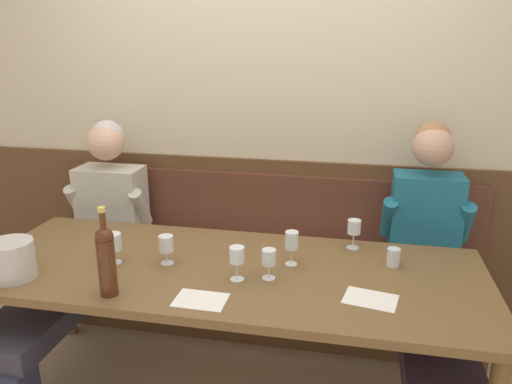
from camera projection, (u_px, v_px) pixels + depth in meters
room_wall_back at (266, 97)px, 2.98m from camera, size 6.80×0.08×2.80m
wood_wainscot_panel at (264, 237)px, 3.19m from camera, size 6.80×0.03×1.02m
wall_bench at (257, 284)px, 3.06m from camera, size 2.64×0.42×0.94m
dining_table at (227, 281)px, 2.30m from camera, size 2.34×0.89×0.73m
person_right_seat at (85, 244)px, 2.79m from camera, size 0.50×1.31×1.27m
person_center_right_seat at (431, 270)px, 2.43m from camera, size 0.47×1.31×1.32m
ice_bucket at (12, 260)px, 2.16m from camera, size 0.20×0.20×0.17m
wine_bottle_amber_mid at (106, 259)px, 1.99m from camera, size 0.07×0.07×0.38m
wine_glass_mid_right at (292, 241)px, 2.27m from camera, size 0.06×0.06×0.16m
wine_glass_by_bottle at (166, 245)px, 2.29m from camera, size 0.07×0.07×0.14m
wine_glass_near_bucket at (237, 257)px, 2.13m from camera, size 0.07×0.07×0.15m
wine_glass_mid_left at (113, 243)px, 2.30m from camera, size 0.08×0.08×0.15m
wine_glass_left_end at (269, 259)px, 2.15m from camera, size 0.06×0.06×0.14m
wine_glass_center_rear at (354, 229)px, 2.46m from camera, size 0.07×0.07×0.15m
water_tumbler_right at (393, 257)px, 2.28m from camera, size 0.06×0.06×0.09m
tasting_sheet_left_guest at (201, 300)px, 1.99m from camera, size 0.21×0.15×0.00m
tasting_sheet_right_guest at (370, 299)px, 2.00m from camera, size 0.23×0.19×0.00m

